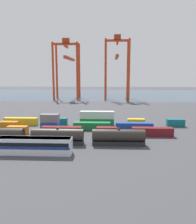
# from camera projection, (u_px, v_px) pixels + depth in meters

# --- Properties ---
(ground_plane) EXTENTS (420.00, 420.00, 0.00)m
(ground_plane) POSITION_uv_depth(u_px,v_px,m) (77.00, 111.00, 116.15)
(ground_plane) COLOR #424247
(harbour_water) EXTENTS (400.00, 110.00, 0.01)m
(harbour_water) POSITION_uv_depth(u_px,v_px,m) (91.00, 94.00, 207.84)
(harbour_water) COLOR #384C60
(harbour_water) RESTS_ON ground_plane
(freight_tank_row) EXTENTS (61.48, 3.06, 4.52)m
(freight_tank_row) POSITION_uv_depth(u_px,v_px,m) (28.00, 136.00, 61.60)
(freight_tank_row) COLOR #232326
(freight_tank_row) RESTS_ON ground_plane
(shipping_container_1) EXTENTS (6.04, 2.44, 2.60)m
(shipping_container_1) POSITION_uv_depth(u_px,v_px,m) (18.00, 130.00, 71.08)
(shipping_container_1) COLOR orange
(shipping_container_1) RESTS_ON ground_plane
(shipping_container_2) EXTENTS (12.10, 2.44, 2.60)m
(shipping_container_2) POSITION_uv_depth(u_px,v_px,m) (62.00, 131.00, 70.46)
(shipping_container_2) COLOR maroon
(shipping_container_2) RESTS_ON ground_plane
(shipping_container_3) EXTENTS (6.04, 2.44, 2.60)m
(shipping_container_3) POSITION_uv_depth(u_px,v_px,m) (107.00, 131.00, 69.85)
(shipping_container_3) COLOR maroon
(shipping_container_3) RESTS_ON ground_plane
(shipping_container_4) EXTENTS (12.10, 2.44, 2.60)m
(shipping_container_4) POSITION_uv_depth(u_px,v_px,m) (152.00, 132.00, 69.23)
(shipping_container_4) COLOR maroon
(shipping_container_4) RESTS_ON ground_plane
(shipping_container_6) EXTENTS (6.04, 2.44, 2.60)m
(shipping_container_6) POSITION_uv_depth(u_px,v_px,m) (9.00, 125.00, 77.94)
(shipping_container_6) COLOR orange
(shipping_container_6) RESTS_ON ground_plane
(shipping_container_7) EXTENTS (6.04, 2.44, 2.60)m
(shipping_container_7) POSITION_uv_depth(u_px,v_px,m) (50.00, 126.00, 77.31)
(shipping_container_7) COLOR #1C4299
(shipping_container_7) RESTS_ON ground_plane
(shipping_container_8) EXTENTS (6.04, 2.44, 2.60)m
(shipping_container_8) POSITION_uv_depth(u_px,v_px,m) (50.00, 118.00, 76.89)
(shipping_container_8) COLOR slate
(shipping_container_8) RESTS_ON shipping_container_7
(shipping_container_9) EXTENTS (12.10, 2.44, 2.60)m
(shipping_container_9) POSITION_uv_depth(u_px,v_px,m) (92.00, 126.00, 76.68)
(shipping_container_9) COLOR #197538
(shipping_container_9) RESTS_ON ground_plane
(shipping_container_10) EXTENTS (12.10, 2.44, 2.60)m
(shipping_container_10) POSITION_uv_depth(u_px,v_px,m) (134.00, 127.00, 76.05)
(shipping_container_10) COLOR #1C4299
(shipping_container_10) RESTS_ON ground_plane
(shipping_container_12) EXTENTS (12.10, 2.44, 2.60)m
(shipping_container_12) POSITION_uv_depth(u_px,v_px,m) (21.00, 121.00, 84.49)
(shipping_container_12) COLOR gold
(shipping_container_12) RESTS_ON ground_plane
(shipping_container_13) EXTENTS (6.04, 2.44, 2.60)m
(shipping_container_13) POSITION_uv_depth(u_px,v_px,m) (59.00, 122.00, 83.86)
(shipping_container_13) COLOR #146066
(shipping_container_13) RESTS_ON ground_plane
(shipping_container_14) EXTENTS (12.10, 2.44, 2.60)m
(shipping_container_14) POSITION_uv_depth(u_px,v_px,m) (97.00, 122.00, 83.23)
(shipping_container_14) COLOR #197538
(shipping_container_14) RESTS_ON ground_plane
(shipping_container_15) EXTENTS (12.10, 2.44, 2.60)m
(shipping_container_15) POSITION_uv_depth(u_px,v_px,m) (97.00, 115.00, 82.80)
(shipping_container_15) COLOR silver
(shipping_container_15) RESTS_ON shipping_container_14
(shipping_container_16) EXTENTS (6.04, 2.44, 2.60)m
(shipping_container_16) POSITION_uv_depth(u_px,v_px,m) (136.00, 122.00, 82.60)
(shipping_container_16) COLOR gold
(shipping_container_16) RESTS_ON ground_plane
(shipping_container_17) EXTENTS (6.04, 2.44, 2.60)m
(shipping_container_17) POSITION_uv_depth(u_px,v_px,m) (175.00, 123.00, 81.97)
(shipping_container_17) COLOR #146066
(shipping_container_17) RESTS_ON ground_plane
(gantry_crane_west) EXTENTS (18.77, 42.10, 43.26)m
(gantry_crane_west) POSITION_uv_depth(u_px,v_px,m) (67.00, 63.00, 172.91)
(gantry_crane_west) COLOR red
(gantry_crane_west) RESTS_ON ground_plane
(gantry_crane_central) EXTENTS (18.01, 33.43, 45.46)m
(gantry_crane_central) POSITION_uv_depth(u_px,v_px,m) (117.00, 61.00, 169.64)
(gantry_crane_central) COLOR red
(gantry_crane_central) RESTS_ON ground_plane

